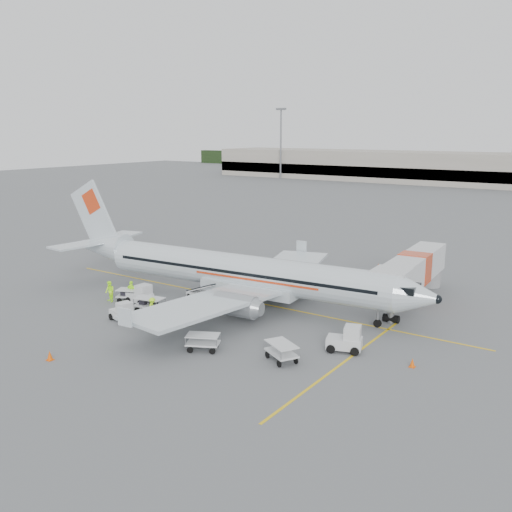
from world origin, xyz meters
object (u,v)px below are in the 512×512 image
object	(u,v)px
tug_fore	(344,338)
tug_mid	(122,311)
aircraft	(243,249)
jet_bridge	(414,278)
tug_aft	(140,294)
belt_loader	(203,288)

from	to	relation	value
tug_fore	tug_mid	distance (m)	18.50
aircraft	tug_mid	bearing A→B (deg)	-125.26
aircraft	tug_mid	size ratio (longest dim) A/B	17.33
aircraft	jet_bridge	bearing A→B (deg)	31.42
aircraft	tug_aft	xyz separation A→B (m)	(-7.80, -5.16, -4.17)
aircraft	jet_bridge	size ratio (longest dim) A/B	2.12
aircraft	tug_mid	world-z (taller)	aircraft
belt_loader	tug_aft	distance (m)	5.73
aircraft	tug_aft	size ratio (longest dim) A/B	15.61
tug_fore	tug_aft	bearing A→B (deg)	162.50
aircraft	tug_aft	bearing A→B (deg)	-151.07
tug_fore	tug_aft	xyz separation A→B (m)	(-20.23, -0.11, -0.03)
tug_mid	tug_aft	world-z (taller)	tug_aft
jet_bridge	belt_loader	xyz separation A→B (m)	(-15.81, -10.53, -1.00)
jet_bridge	tug_aft	xyz separation A→B (m)	(-20.22, -14.17, -1.36)
aircraft	tug_fore	xyz separation A→B (m)	(12.43, -5.05, -4.13)
jet_bridge	belt_loader	size ratio (longest dim) A/B	3.69
belt_loader	tug_mid	distance (m)	8.15
tug_aft	belt_loader	bearing A→B (deg)	43.13
jet_bridge	tug_aft	size ratio (longest dim) A/B	7.35
aircraft	belt_loader	distance (m)	5.32
tug_fore	tug_mid	xyz separation A→B (m)	(-17.99, -4.32, -0.12)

